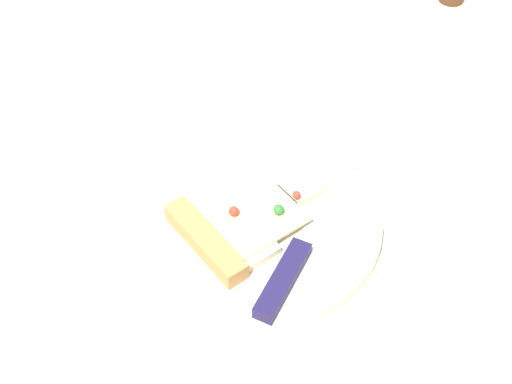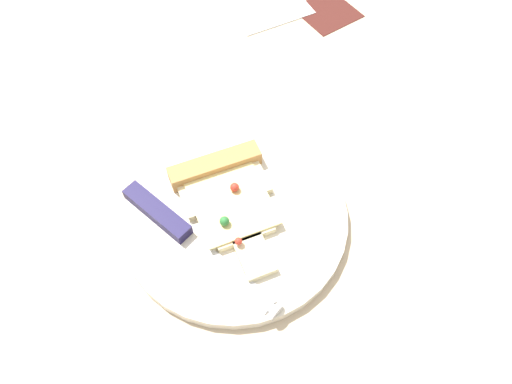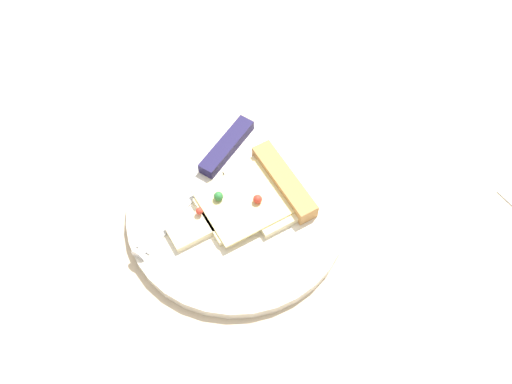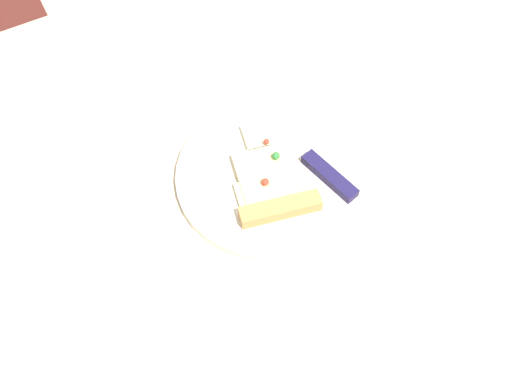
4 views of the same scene
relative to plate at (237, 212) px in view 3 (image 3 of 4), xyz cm
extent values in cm
cube|color=#C6B293|center=(9.64, 0.99, -2.24)|extent=(149.67, 149.67, 3.00)
cylinder|color=silver|center=(0.00, 0.00, 0.00)|extent=(27.79, 27.79, 1.48)
cube|color=beige|center=(0.86, 3.91, 1.24)|extent=(12.03, 8.22, 1.00)
cube|color=beige|center=(-0.32, -1.47, 1.24)|extent=(8.23, 7.01, 1.00)
cube|color=beige|center=(-1.39, -6.35, 1.24)|extent=(4.63, 5.85, 1.00)
cube|color=#EDD88C|center=(0.21, 0.98, 1.89)|extent=(11.13, 11.74, 0.30)
cube|color=tan|center=(1.50, 6.84, 1.84)|extent=(12.28, 5.11, 2.20)
sphere|color=red|center=(1.51, 2.23, 2.60)|extent=(1.12, 1.12, 1.12)
sphere|color=red|center=(-2.14, -4.14, 2.49)|extent=(0.90, 0.90, 0.90)
sphere|color=#2D7A38|center=(-2.08, -1.08, 2.63)|extent=(1.18, 1.18, 1.18)
cube|color=silver|center=(-4.81, -6.40, 0.89)|extent=(4.93, 12.12, 0.30)
cone|color=silver|center=(-3.31, -12.21, 0.89)|extent=(2.44, 2.44, 2.00)
cube|color=#1E1947|center=(-7.80, 5.22, 1.54)|extent=(4.63, 10.23, 1.60)
camera|label=1|loc=(-34.60, 41.06, 65.39)|focal=53.12mm
camera|label=2|loc=(-14.81, -26.03, 52.46)|focal=34.12mm
camera|label=3|loc=(29.47, -23.73, 65.21)|focal=41.56mm
camera|label=4|loc=(24.09, 42.22, 77.57)|focal=42.16mm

